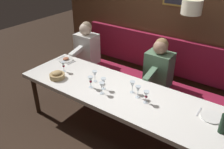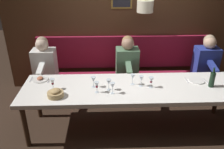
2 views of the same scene
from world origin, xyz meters
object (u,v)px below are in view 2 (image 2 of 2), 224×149
(diner_near, at_px, (127,59))
(wine_glass_5, at_px, (93,80))
(wine_glass_0, at_px, (97,85))
(wine_glass_6, at_px, (109,82))
(wine_bottle, at_px, (212,79))
(wine_glass_1, at_px, (113,86))
(bread_bowl, at_px, (55,93))
(wine_glass_7, at_px, (141,79))
(dining_table, at_px, (132,90))
(diner_nearest, at_px, (207,58))
(wine_glass_2, at_px, (133,77))
(wine_glass_3, at_px, (52,82))
(wine_glass_4, at_px, (151,80))
(diner_middle, at_px, (44,60))

(diner_near, relative_size, wine_glass_5, 4.82)
(wine_glass_0, relative_size, wine_glass_6, 1.00)
(diner_near, distance_m, wine_bottle, 1.46)
(wine_glass_1, height_order, bread_bowl, wine_glass_1)
(wine_glass_7, distance_m, bread_bowl, 1.22)
(wine_glass_0, bearing_deg, wine_glass_6, -68.60)
(dining_table, bearing_deg, wine_glass_7, -82.76)
(diner_nearest, relative_size, wine_glass_0, 4.82)
(wine_glass_7, bearing_deg, diner_near, 7.76)
(diner_nearest, height_order, wine_glass_1, diner_nearest)
(wine_glass_2, xyz_separation_m, wine_glass_3, (-0.10, 1.15, -0.00))
(wine_glass_5, distance_m, wine_bottle, 1.71)
(wine_glass_0, bearing_deg, wine_bottle, -86.34)
(wine_glass_2, xyz_separation_m, wine_glass_5, (-0.06, 0.57, 0.00))
(diner_near, bearing_deg, wine_glass_6, 159.69)
(wine_glass_5, bearing_deg, wine_glass_3, 94.00)
(diner_nearest, xyz_separation_m, wine_glass_7, (-0.87, 1.32, 0.04))
(wine_glass_4, distance_m, bread_bowl, 1.35)
(diner_middle, distance_m, wine_glass_6, 1.47)
(diner_nearest, bearing_deg, wine_glass_4, 127.54)
(wine_glass_6, height_order, wine_glass_7, same)
(diner_near, height_order, wine_glass_5, diner_near)
(wine_glass_6, bearing_deg, wine_glass_5, 67.94)
(diner_near, distance_m, wine_glass_2, 0.81)
(wine_glass_1, distance_m, wine_glass_7, 0.46)
(wine_glass_6, bearing_deg, wine_glass_0, 111.40)
(diner_nearest, relative_size, bread_bowl, 3.60)
(diner_middle, bearing_deg, wine_glass_3, -160.34)
(diner_middle, bearing_deg, wine_glass_0, -137.04)
(wine_glass_3, relative_size, wine_glass_6, 1.00)
(wine_glass_3, relative_size, wine_bottle, 0.55)
(wine_bottle, relative_size, bread_bowl, 1.36)
(dining_table, bearing_deg, wine_bottle, -91.71)
(wine_glass_5, xyz_separation_m, wine_glass_7, (0.00, -0.69, 0.00))
(dining_table, relative_size, wine_glass_5, 19.56)
(diner_near, xyz_separation_m, wine_bottle, (-0.92, -1.14, 0.04))
(wine_glass_6, bearing_deg, wine_glass_1, -154.27)
(wine_bottle, bearing_deg, wine_glass_0, 93.66)
(diner_near, relative_size, wine_glass_0, 4.82)
(dining_table, xyz_separation_m, wine_glass_5, (0.01, 0.56, 0.17))
(dining_table, bearing_deg, wine_glass_0, 105.48)
(diner_near, bearing_deg, wine_glass_3, 128.30)
(wine_glass_0, xyz_separation_m, wine_glass_7, (0.16, -0.64, 0.00))
(diner_near, relative_size, wine_glass_6, 4.82)
(dining_table, xyz_separation_m, wine_glass_0, (-0.14, 0.51, 0.17))
(wine_glass_3, bearing_deg, dining_table, -88.68)
(diner_middle, bearing_deg, diner_nearest, -90.00)
(bread_bowl, bearing_deg, wine_glass_3, 19.28)
(wine_glass_0, xyz_separation_m, wine_glass_2, (0.22, -0.52, 0.00))
(wine_glass_3, bearing_deg, wine_glass_2, -84.98)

